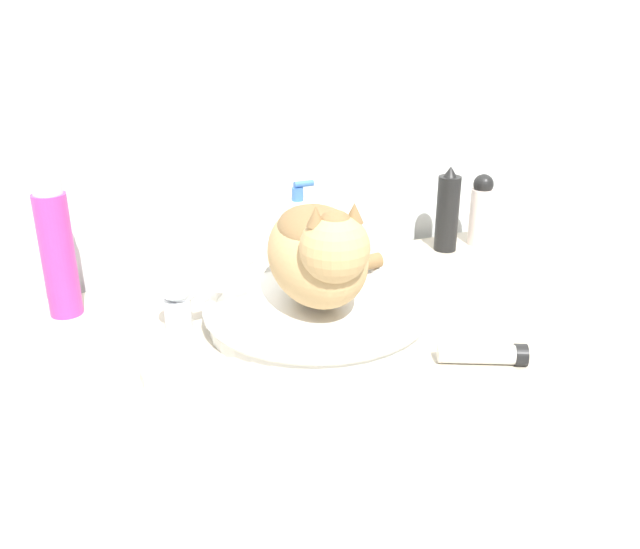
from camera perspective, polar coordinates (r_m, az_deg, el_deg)
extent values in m
cube|color=silver|center=(1.35, -6.89, 15.44)|extent=(8.00, 0.05, 2.40)
cube|color=#B2A893|center=(1.40, -1.01, -19.72)|extent=(1.08, 0.55, 0.85)
cylinder|color=silver|center=(1.14, -0.27, -3.36)|extent=(0.36, 0.36, 0.03)
torus|color=silver|center=(1.13, -0.27, -2.57)|extent=(0.38, 0.38, 0.02)
ellipsoid|color=tan|center=(1.10, -0.28, 1.60)|extent=(0.19, 0.26, 0.16)
ellipsoid|color=brown|center=(1.08, -0.28, 3.73)|extent=(0.15, 0.20, 0.07)
sphere|color=tan|center=(0.99, 1.26, 2.23)|extent=(0.11, 0.11, 0.11)
sphere|color=brown|center=(0.98, 1.27, 3.82)|extent=(0.06, 0.06, 0.06)
cone|color=brown|center=(0.97, -0.37, 4.95)|extent=(0.03, 0.03, 0.03)
cone|color=brown|center=(0.98, 2.90, 5.23)|extent=(0.03, 0.03, 0.03)
cylinder|color=brown|center=(1.21, 1.81, 0.52)|extent=(0.17, 0.05, 0.03)
cylinder|color=silver|center=(1.12, -11.83, -3.50)|extent=(0.04, 0.04, 0.06)
cylinder|color=silver|center=(1.10, -8.97, -0.28)|extent=(0.13, 0.06, 0.09)
sphere|color=silver|center=(1.10, -12.08, -0.71)|extent=(0.06, 0.06, 0.06)
cylinder|color=#B2338C|center=(1.22, -21.19, 1.49)|extent=(0.06, 0.06, 0.21)
cylinder|color=#B7B7BC|center=(1.18, -22.01, 6.89)|extent=(0.05, 0.05, 0.03)
cylinder|color=black|center=(1.47, 10.68, 5.05)|extent=(0.05, 0.05, 0.16)
cone|color=black|center=(1.44, 10.94, 8.52)|extent=(0.03, 0.03, 0.02)
cylinder|color=silver|center=(1.52, 13.35, 4.74)|extent=(0.05, 0.05, 0.12)
sphere|color=black|center=(1.50, 13.60, 7.40)|extent=(0.04, 0.04, 0.04)
cylinder|color=silver|center=(1.31, -1.85, 3.09)|extent=(0.06, 0.06, 0.15)
cylinder|color=#3866AD|center=(1.29, -1.90, 6.78)|extent=(0.02, 0.02, 0.02)
cylinder|color=#3866AD|center=(1.29, -1.38, 7.64)|extent=(0.04, 0.01, 0.01)
cylinder|color=silver|center=(1.05, 13.01, -6.53)|extent=(0.12, 0.08, 0.03)
cylinder|color=black|center=(1.06, 16.53, -6.51)|extent=(0.03, 0.04, 0.03)
cube|color=beige|center=(1.01, -12.67, -8.11)|extent=(0.08, 0.04, 0.02)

